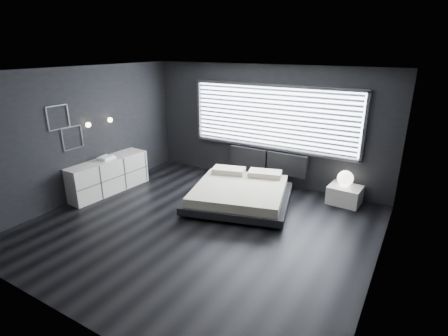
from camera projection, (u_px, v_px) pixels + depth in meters
The scene contains 12 objects.
room at pixel (199, 155), 6.05m from camera, with size 6.04×6.00×2.80m.
window at pixel (272, 118), 8.07m from camera, with size 4.14×0.09×1.52m.
headboard at pixel (267, 161), 8.39m from camera, with size 1.96×0.16×0.52m.
sconce_near at pixel (88, 125), 7.41m from camera, with size 0.18×0.11×0.11m.
sconce_far at pixel (110, 120), 7.90m from camera, with size 0.18×0.11×0.11m.
wall_art_upper at pixel (58, 117), 6.88m from camera, with size 0.01×0.48×0.48m.
wall_art_lower at pixel (73, 138), 7.24m from camera, with size 0.01×0.48×0.48m.
bed at pixel (240, 193), 7.39m from camera, with size 2.50×2.43×0.53m.
nightstand at pixel (345, 195), 7.42m from camera, with size 0.66×0.55×0.38m, color white.
orb_lamp at pixel (345, 178), 7.35m from camera, with size 0.33×0.33×0.33m, color white.
dresser at pixel (108, 175), 7.98m from camera, with size 0.69×1.98×0.78m.
book_stack at pixel (106, 158), 7.82m from camera, with size 0.30×0.38×0.07m.
Camera 1 is at (3.31, -4.76, 3.19)m, focal length 28.00 mm.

